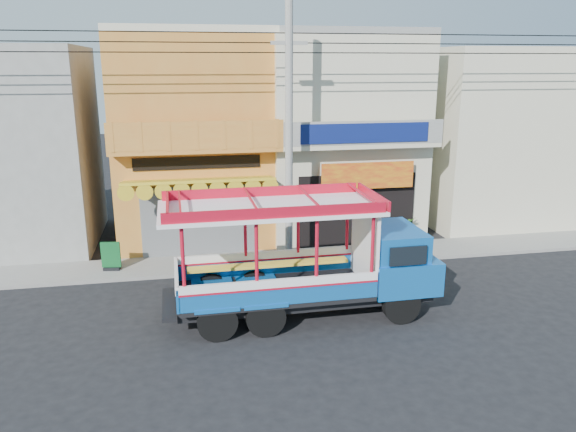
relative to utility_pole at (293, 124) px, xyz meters
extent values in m
plane|color=black|center=(0.85, -3.30, -5.03)|extent=(90.00, 90.00, 0.00)
cube|color=slate|center=(0.85, 0.70, -4.97)|extent=(30.00, 2.00, 0.12)
cube|color=#C6742C|center=(-3.15, 4.70, -1.03)|extent=(6.00, 6.00, 8.00)
cube|color=#595B5E|center=(-3.15, 1.68, -3.63)|extent=(4.20, 0.10, 2.60)
cube|color=#C49317|center=(-3.15, 0.95, -1.98)|extent=(5.20, 1.50, 0.31)
cube|color=#C6742C|center=(-3.15, 1.35, -0.98)|extent=(6.00, 0.70, 0.18)
cube|color=#C6742C|center=(-3.15, 1.05, -0.43)|extent=(6.00, 0.12, 0.95)
cube|color=black|center=(-3.15, 1.67, -1.48)|extent=(4.50, 0.04, 0.45)
cube|color=beige|center=(-3.15, 4.70, 3.09)|extent=(6.00, 6.00, 0.24)
cube|color=beige|center=(2.85, 4.70, -1.03)|extent=(6.00, 6.00, 8.00)
cube|color=black|center=(2.85, 1.68, -3.53)|extent=(4.60, 0.12, 2.80)
cube|color=gold|center=(3.15, 1.40, -2.13)|extent=(3.60, 0.05, 1.00)
cube|color=beige|center=(2.85, 1.35, -0.98)|extent=(6.00, 0.70, 0.18)
cube|color=gray|center=(2.85, 1.05, -0.48)|extent=(6.00, 0.12, 0.85)
cube|color=navy|center=(2.85, 0.98, -0.48)|extent=(4.80, 0.06, 0.70)
cube|color=gray|center=(2.85, 4.70, 3.09)|extent=(6.00, 6.00, 0.24)
cube|color=beige|center=(-0.15, 1.55, -1.03)|extent=(0.35, 0.30, 8.00)
cube|color=gray|center=(-10.15, 4.70, -1.23)|extent=(6.00, 6.00, 7.60)
cube|color=beige|center=(9.85, 4.70, -1.23)|extent=(6.00, 6.00, 7.60)
cylinder|color=gray|center=(-0.15, 0.00, -0.53)|extent=(0.26, 0.26, 9.00)
cube|color=gray|center=(-0.15, 0.00, 2.57)|extent=(1.20, 0.12, 0.12)
cylinder|color=black|center=(0.85, 0.00, 2.27)|extent=(28.00, 0.04, 0.04)
cylinder|color=black|center=(0.85, 0.00, 2.57)|extent=(28.00, 0.04, 0.04)
cylinder|color=black|center=(0.85, 0.00, 2.87)|extent=(28.00, 0.04, 0.04)
cylinder|color=black|center=(2.05, -4.92, -4.50)|extent=(1.06, 0.31, 1.06)
cylinder|color=black|center=(2.03, -2.92, -4.50)|extent=(1.06, 0.31, 1.06)
cylinder|color=black|center=(-1.75, -4.96, -4.50)|extent=(1.06, 0.31, 1.06)
cylinder|color=black|center=(-1.77, -2.95, -4.50)|extent=(1.06, 0.31, 1.06)
cylinder|color=black|center=(-3.02, -4.97, -4.50)|extent=(1.06, 0.31, 1.06)
cylinder|color=black|center=(-3.04, -2.97, -4.50)|extent=(1.06, 0.31, 1.06)
cube|color=black|center=(-0.49, -3.94, -4.40)|extent=(7.11, 1.81, 0.30)
cube|color=#115FB7|center=(2.25, -3.92, -3.82)|extent=(1.92, 2.34, 0.95)
cube|color=#115FB7|center=(2.09, -3.92, -2.97)|extent=(1.50, 2.15, 0.79)
cube|color=black|center=(2.83, -3.91, -3.03)|extent=(0.08, 1.86, 0.58)
cube|color=black|center=(-1.36, -3.95, -4.19)|extent=(5.25, 2.37, 0.13)
cube|color=#115FB7|center=(-1.35, -5.07, -3.82)|extent=(5.22, 0.14, 0.63)
cube|color=white|center=(-1.35, -5.07, -3.53)|extent=(5.22, 0.15, 0.23)
cube|color=#115FB7|center=(-1.38, -2.83, -3.82)|extent=(5.22, 0.14, 0.63)
cube|color=white|center=(-1.38, -2.83, -3.53)|extent=(5.22, 0.15, 0.23)
cylinder|color=red|center=(-3.81, -5.07, -2.66)|extent=(0.10, 0.10, 1.69)
cylinder|color=red|center=(-3.83, -2.88, -2.66)|extent=(0.10, 0.10, 1.69)
cube|color=white|center=(1.27, -3.93, -3.00)|extent=(0.11, 2.14, 2.37)
cube|color=white|center=(-1.47, -3.95, -1.81)|extent=(5.88, 2.65, 0.11)
cube|color=red|center=(-1.47, -3.95, -1.62)|extent=(5.67, 2.54, 0.27)
cube|color=black|center=(-6.23, 0.60, -4.86)|extent=(0.58, 0.37, 0.10)
cube|color=#0E5022|center=(-6.23, 0.60, -4.37)|extent=(0.65, 0.17, 0.89)
imported|color=#275217|center=(3.92, 1.17, -4.42)|extent=(1.08, 1.02, 0.97)
imported|color=#275217|center=(3.47, 0.68, -4.47)|extent=(0.63, 0.62, 0.89)
imported|color=#275217|center=(4.97, 1.40, -4.38)|extent=(0.84, 0.84, 1.07)
camera|label=1|loc=(-3.77, -18.34, 1.94)|focal=35.00mm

